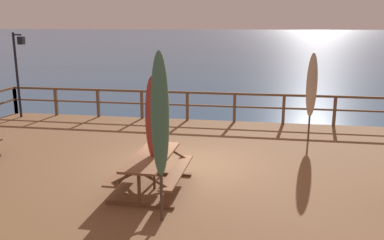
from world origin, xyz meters
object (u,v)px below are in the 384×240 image
Objects in this scene: picnic_table_front_right at (152,164)px; patio_umbrella_tall_back_left at (160,116)px; patio_umbrella_tall_front at (312,86)px; lamp_post_hooked at (18,62)px; patio_umbrella_short_front at (153,119)px.

picnic_table_front_right is 2.04m from patio_umbrella_tall_back_left.
patio_umbrella_tall_front is 0.87× the size of patio_umbrella_tall_back_left.
patio_umbrella_tall_front is 10.52m from lamp_post_hooked.
lamp_post_hooked is (-6.67, 5.85, 1.55)m from picnic_table_front_right.
lamp_post_hooked is (-6.71, 5.84, 0.54)m from patio_umbrella_short_front.
lamp_post_hooked reaches higher than patio_umbrella_short_front.
patio_umbrella_tall_front is at bearing 50.10° from patio_umbrella_short_front.
picnic_table_front_right is at bearing -41.25° from lamp_post_hooked.
picnic_table_front_right is at bearing -130.20° from patio_umbrella_tall_front.
patio_umbrella_short_front is 5.78m from patio_umbrella_tall_front.
patio_umbrella_tall_back_left is (-3.19, -5.82, 0.25)m from patio_umbrella_tall_front.
picnic_table_front_right is 1.01m from patio_umbrella_short_front.
patio_umbrella_short_front is 8.91m from lamp_post_hooked.
lamp_post_hooked is at bearing 138.75° from picnic_table_front_right.
patio_umbrella_short_front reaches higher than picnic_table_front_right.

